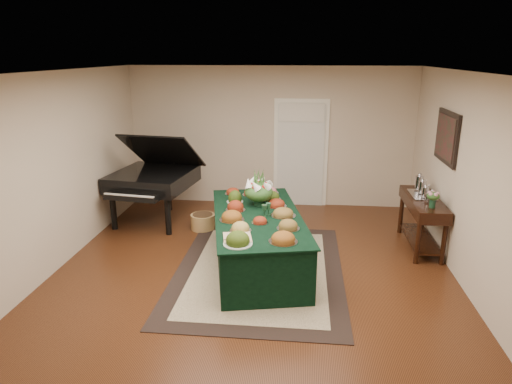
# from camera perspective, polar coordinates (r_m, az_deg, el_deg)

# --- Properties ---
(ground) EXTENTS (6.00, 6.00, 0.00)m
(ground) POSITION_cam_1_polar(r_m,az_deg,el_deg) (6.52, -0.28, -9.63)
(ground) COLOR black
(ground) RESTS_ON ground
(area_rug) EXTENTS (2.31, 3.23, 0.01)m
(area_rug) POSITION_cam_1_polar(r_m,az_deg,el_deg) (6.49, 0.41, -9.71)
(area_rug) COLOR black
(area_rug) RESTS_ON ground
(kitchen_doorway) EXTENTS (1.05, 0.07, 2.10)m
(kitchen_doorway) POSITION_cam_1_polar(r_m,az_deg,el_deg) (8.97, 5.60, 4.68)
(kitchen_doorway) COLOR white
(kitchen_doorway) RESTS_ON ground
(buffet_table) EXTENTS (1.68, 2.71, 0.76)m
(buffet_table) POSITION_cam_1_polar(r_m,az_deg,el_deg) (6.50, 0.19, -6.00)
(buffet_table) COLOR black
(buffet_table) RESTS_ON ground
(food_platters) EXTENTS (1.21, 2.41, 0.14)m
(food_platters) POSITION_cam_1_polar(r_m,az_deg,el_deg) (6.31, 0.12, -2.59)
(food_platters) COLOR beige
(food_platters) RESTS_ON buffet_table
(cutting_board) EXTENTS (0.40, 0.40, 0.10)m
(cutting_board) POSITION_cam_1_polar(r_m,az_deg,el_deg) (5.59, -2.36, -5.42)
(cutting_board) COLOR tan
(cutting_board) RESTS_ON buffet_table
(green_goblets) EXTENTS (0.13, 0.16, 0.18)m
(green_goblets) POSITION_cam_1_polar(r_m,az_deg,el_deg) (6.29, 1.30, -2.24)
(green_goblets) COLOR #153622
(green_goblets) RESTS_ON buffet_table
(floral_centerpiece) EXTENTS (0.44, 0.44, 0.44)m
(floral_centerpiece) POSITION_cam_1_polar(r_m,az_deg,el_deg) (6.69, 0.36, 0.43)
(floral_centerpiece) COLOR #153622
(floral_centerpiece) RESTS_ON buffet_table
(grand_piano) EXTENTS (1.58, 1.72, 1.62)m
(grand_piano) POSITION_cam_1_polar(r_m,az_deg,el_deg) (8.25, -12.74, 1.67)
(grand_piano) COLOR black
(grand_piano) RESTS_ON ground
(wicker_basket) EXTENTS (0.42, 0.42, 0.26)m
(wicker_basket) POSITION_cam_1_polar(r_m,az_deg,el_deg) (7.94, -6.66, -3.71)
(wicker_basket) COLOR #A07740
(wicker_basket) RESTS_ON ground
(mahogany_sideboard) EXTENTS (0.45, 1.41, 0.81)m
(mahogany_sideboard) POSITION_cam_1_polar(r_m,az_deg,el_deg) (7.44, 20.12, -2.05)
(mahogany_sideboard) COLOR black
(mahogany_sideboard) RESTS_ON ground
(tea_service) EXTENTS (0.34, 0.74, 0.30)m
(tea_service) POSITION_cam_1_polar(r_m,az_deg,el_deg) (7.46, 20.14, 0.39)
(tea_service) COLOR silver
(tea_service) RESTS_ON mahogany_sideboard
(pink_bouquet) EXTENTS (0.20, 0.20, 0.25)m
(pink_bouquet) POSITION_cam_1_polar(r_m,az_deg,el_deg) (6.92, 21.27, -0.54)
(pink_bouquet) COLOR #153622
(pink_bouquet) RESTS_ON mahogany_sideboard
(wall_painting) EXTENTS (0.05, 0.95, 0.75)m
(wall_painting) POSITION_cam_1_polar(r_m,az_deg,el_deg) (7.23, 22.73, 6.35)
(wall_painting) COLOR black
(wall_painting) RESTS_ON ground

